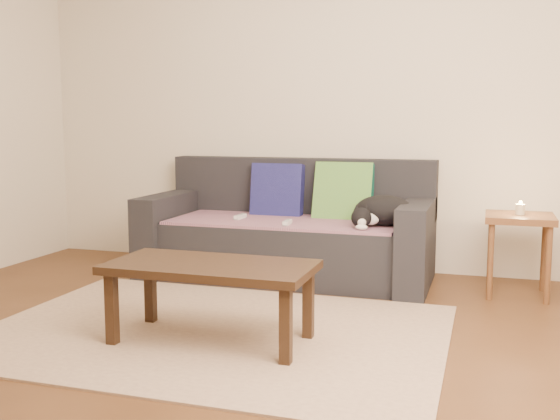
{
  "coord_description": "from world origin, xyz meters",
  "views": [
    {
      "loc": [
        1.4,
        -3.05,
        1.14
      ],
      "look_at": [
        0.05,
        1.2,
        0.55
      ],
      "focal_mm": 42.0,
      "sensor_mm": 36.0,
      "label": 1
    }
  ],
  "objects_px": {
    "wii_remote_a": "(240,217)",
    "coffee_table": "(211,273)",
    "side_table": "(519,229)",
    "wii_remote_b": "(287,222)",
    "sofa": "(289,235)",
    "cat": "(382,211)"
  },
  "relations": [
    {
      "from": "cat",
      "to": "coffee_table",
      "type": "xyz_separation_m",
      "value": [
        -0.66,
        -1.42,
        -0.17
      ]
    },
    {
      "from": "sofa",
      "to": "wii_remote_b",
      "type": "distance_m",
      "value": 0.35
    },
    {
      "from": "sofa",
      "to": "wii_remote_b",
      "type": "xyz_separation_m",
      "value": [
        0.08,
        -0.3,
        0.15
      ]
    },
    {
      "from": "cat",
      "to": "side_table",
      "type": "bearing_deg",
      "value": -14.75
    },
    {
      "from": "cat",
      "to": "wii_remote_a",
      "type": "xyz_separation_m",
      "value": [
        -1.05,
        0.02,
        -0.09
      ]
    },
    {
      "from": "wii_remote_b",
      "to": "side_table",
      "type": "distance_m",
      "value": 1.55
    },
    {
      "from": "cat",
      "to": "side_table",
      "type": "xyz_separation_m",
      "value": [
        0.9,
        0.08,
        -0.09
      ]
    },
    {
      "from": "cat",
      "to": "wii_remote_a",
      "type": "bearing_deg",
      "value": 159.17
    },
    {
      "from": "coffee_table",
      "to": "cat",
      "type": "bearing_deg",
      "value": 64.95
    },
    {
      "from": "side_table",
      "to": "coffee_table",
      "type": "height_order",
      "value": "side_table"
    },
    {
      "from": "side_table",
      "to": "coffee_table",
      "type": "distance_m",
      "value": 2.16
    },
    {
      "from": "wii_remote_a",
      "to": "wii_remote_b",
      "type": "bearing_deg",
      "value": -107.48
    },
    {
      "from": "sofa",
      "to": "wii_remote_b",
      "type": "height_order",
      "value": "sofa"
    },
    {
      "from": "sofa",
      "to": "wii_remote_a",
      "type": "relative_size",
      "value": 14.0
    },
    {
      "from": "sofa",
      "to": "side_table",
      "type": "relative_size",
      "value": 3.86
    },
    {
      "from": "sofa",
      "to": "wii_remote_a",
      "type": "height_order",
      "value": "sofa"
    },
    {
      "from": "sofa",
      "to": "side_table",
      "type": "bearing_deg",
      "value": -2.56
    },
    {
      "from": "cat",
      "to": "coffee_table",
      "type": "bearing_deg",
      "value": -134.97
    },
    {
      "from": "wii_remote_a",
      "to": "coffee_table",
      "type": "relative_size",
      "value": 0.14
    },
    {
      "from": "sofa",
      "to": "side_table",
      "type": "height_order",
      "value": "sofa"
    },
    {
      "from": "cat",
      "to": "wii_remote_a",
      "type": "relative_size",
      "value": 3.35
    },
    {
      "from": "sofa",
      "to": "cat",
      "type": "height_order",
      "value": "sofa"
    }
  ]
}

